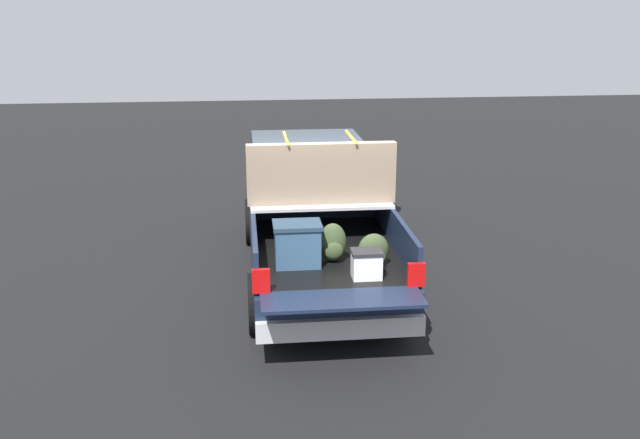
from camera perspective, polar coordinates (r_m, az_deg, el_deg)
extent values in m
plane|color=black|center=(10.93, -0.34, -4.60)|extent=(40.00, 40.00, 0.00)
cube|color=#162138|center=(10.72, -0.35, -1.58)|extent=(5.50, 1.92, 0.49)
cube|color=black|center=(9.50, 0.39, -2.38)|extent=(2.80, 1.80, 0.04)
cube|color=#162138|center=(9.37, -5.26, -1.25)|extent=(2.80, 0.06, 0.50)
cube|color=#162138|center=(9.58, 5.93, -0.87)|extent=(2.80, 0.06, 0.50)
cube|color=#162138|center=(10.73, -0.44, 1.20)|extent=(0.06, 1.80, 0.50)
cube|color=#162138|center=(7.96, 1.78, -6.38)|extent=(0.55, 1.80, 0.04)
cube|color=#B2B2B7|center=(10.09, -0.11, 1.76)|extent=(1.25, 1.92, 0.04)
cube|color=#162138|center=(11.87, -1.02, 2.75)|extent=(2.30, 1.92, 0.50)
cube|color=#2D3842|center=(11.65, -0.99, 5.06)|extent=(1.94, 1.76, 0.52)
cube|color=#162138|center=(13.19, -1.55, 3.94)|extent=(0.40, 1.82, 0.38)
cube|color=#B2B2B7|center=(8.26, 1.61, -8.41)|extent=(0.24, 1.92, 0.24)
cube|color=red|center=(8.06, -4.69, -4.87)|extent=(0.06, 0.20, 0.28)
cube|color=red|center=(8.29, 7.60, -4.35)|extent=(0.06, 0.20, 0.28)
cylinder|color=black|center=(12.40, -5.22, -0.13)|extent=(0.77, 0.30, 0.77)
cylinder|color=black|center=(12.55, 2.84, 0.13)|extent=(0.77, 0.30, 0.77)
cylinder|color=black|center=(9.12, -4.75, -6.61)|extent=(0.77, 0.30, 0.77)
cylinder|color=black|center=(9.31, 6.19, -6.12)|extent=(0.77, 0.30, 0.77)
cube|color=#335170|center=(8.83, -1.80, -2.11)|extent=(0.40, 0.55, 0.49)
cube|color=#23394E|center=(8.74, -1.82, -0.44)|extent=(0.44, 0.59, 0.05)
ellipsoid|color=#384728|center=(8.96, 1.00, -1.82)|extent=(0.20, 0.34, 0.49)
ellipsoid|color=#384728|center=(8.88, 1.09, -2.50)|extent=(0.09, 0.24, 0.22)
ellipsoid|color=#384728|center=(8.83, 4.25, -2.41)|extent=(0.20, 0.38, 0.41)
ellipsoid|color=#384728|center=(8.75, 4.37, -3.03)|extent=(0.09, 0.27, 0.18)
cube|color=white|center=(8.47, 3.70, -3.67)|extent=(0.26, 0.34, 0.30)
cube|color=#262628|center=(8.41, 3.72, -2.59)|extent=(0.28, 0.36, 0.04)
cube|color=#84705B|center=(10.03, -0.11, 3.02)|extent=(0.89, 1.99, 0.42)
cube|color=#84705B|center=(9.59, 0.12, 4.88)|extent=(0.16, 1.99, 0.40)
cube|color=#84705B|center=(9.95, -5.30, 4.73)|extent=(0.65, 0.20, 0.22)
cube|color=#84705B|center=(10.14, 4.92, 4.97)|extent=(0.65, 0.20, 0.22)
cube|color=yellow|center=(9.86, -2.72, 6.45)|extent=(0.99, 0.03, 0.02)
cube|color=yellow|center=(9.96, 2.47, 6.55)|extent=(0.99, 0.03, 0.02)
cylinder|color=#3F4C66|center=(13.77, 4.72, 1.92)|extent=(0.56, 0.56, 0.90)
cylinder|color=#3F4C66|center=(13.65, 4.77, 3.91)|extent=(0.60, 0.60, 0.08)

